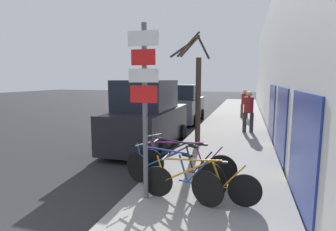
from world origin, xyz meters
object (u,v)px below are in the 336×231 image
signpost (145,101)px  parked_car_1 (183,105)px  parked_car_0 (148,118)px  pedestrian_near (245,102)px  street_tree (197,92)px  pedestrian_far (249,109)px  bicycle_0 (199,183)px  bicycle_3 (185,164)px  bicycle_1 (169,174)px  bicycle_2 (176,165)px

signpost → parked_car_1: 10.32m
parked_car_0 → pedestrian_near: parked_car_0 is taller
street_tree → parked_car_1: bearing=108.3°
parked_car_0 → pedestrian_near: 8.34m
pedestrian_near → parked_car_1: bearing=-143.1°
parked_car_0 → pedestrian_far: 4.69m
signpost → bicycle_0: size_ratio=1.46×
pedestrian_near → street_tree: size_ratio=0.43×
street_tree → parked_car_0: bearing=-171.9°
bicycle_3 → pedestrian_far: 6.40m
bicycle_1 → street_tree: bearing=25.8°
bicycle_0 → pedestrian_near: (0.67, 11.68, 0.61)m
bicycle_1 → pedestrian_far: 7.15m
bicycle_0 → street_tree: street_tree is taller
signpost → bicycle_2: size_ratio=1.44×
bicycle_0 → pedestrian_far: pedestrian_far is taller
signpost → parked_car_1: signpost is taller
bicycle_0 → street_tree: (-0.87, 4.25, 1.50)m
bicycle_3 → parked_car_0: size_ratio=0.52×
signpost → bicycle_3: (0.52, 1.10, -1.51)m
bicycle_2 → street_tree: (-0.22, 3.51, 1.45)m
bicycle_0 → street_tree: size_ratio=0.58×
signpost → bicycle_0: bearing=9.1°
parked_car_0 → pedestrian_far: bearing=41.4°
pedestrian_near → street_tree: street_tree is taller
bicycle_3 → bicycle_0: bearing=-151.6°
signpost → parked_car_0: bearing=110.6°
parked_car_0 → pedestrian_near: (3.26, 7.67, 0.04)m
bicycle_3 → street_tree: (-0.36, 3.32, 1.47)m
signpost → bicycle_1: 1.59m
signpost → bicycle_3: signpost is taller
signpost → bicycle_1: bearing=44.6°
bicycle_1 → bicycle_3: 0.76m
signpost → bicycle_0: (1.03, 0.17, -1.54)m
bicycle_0 → parked_car_1: 10.33m
signpost → pedestrian_near: size_ratio=1.96×
bicycle_0 → pedestrian_far: size_ratio=1.28×
bicycle_1 → bicycle_3: bearing=10.7°
parked_car_1 → bicycle_1: bearing=-79.4°
bicycle_3 → pedestrian_far: (1.39, 6.21, 0.63)m
pedestrian_near → signpost: bearing=-88.0°
signpost → bicycle_3: size_ratio=1.42×
parked_car_0 → pedestrian_far: parked_car_0 is taller
bicycle_1 → parked_car_0: size_ratio=0.51×
bicycle_1 → parked_car_0: (-1.93, 3.81, 0.54)m
bicycle_1 → pedestrian_near: size_ratio=1.37×
pedestrian_near → bicycle_0: bearing=-83.2°
bicycle_0 → pedestrian_near: bearing=-5.0°
bicycle_3 → street_tree: street_tree is taller
bicycle_3 → pedestrian_far: size_ratio=1.32×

